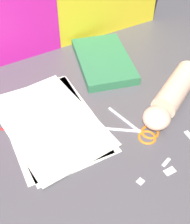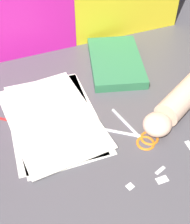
% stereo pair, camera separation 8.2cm
% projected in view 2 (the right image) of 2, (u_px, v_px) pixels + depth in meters
% --- Properties ---
extents(ground_plane, '(6.00, 6.00, 0.00)m').
position_uv_depth(ground_plane, '(100.00, 124.00, 0.87)').
color(ground_plane, '#4C494F').
extents(paper_stack, '(0.26, 0.38, 0.01)m').
position_uv_depth(paper_stack, '(53.00, 118.00, 0.89)').
color(paper_stack, white).
rests_on(paper_stack, ground_plane).
extents(book_closed, '(0.24, 0.31, 0.03)m').
position_uv_depth(book_closed, '(116.00, 62.00, 1.06)').
color(book_closed, '#2D7247').
rests_on(book_closed, ground_plane).
extents(scissors, '(0.16, 0.18, 0.01)m').
position_uv_depth(scissors, '(138.00, 135.00, 0.84)').
color(scissors, silver).
rests_on(scissors, ground_plane).
extents(hand_forearm, '(0.29, 0.20, 0.07)m').
position_uv_depth(hand_forearm, '(178.00, 103.00, 0.88)').
color(hand_forearm, beige).
rests_on(hand_forearm, ground_plane).
extents(paper_scrap_near, '(0.03, 0.02, 0.00)m').
position_uv_depth(paper_scrap_near, '(160.00, 170.00, 0.77)').
color(paper_scrap_near, white).
rests_on(paper_scrap_near, ground_plane).
extents(paper_scrap_mid, '(0.02, 0.02, 0.00)m').
position_uv_depth(paper_scrap_mid, '(130.00, 186.00, 0.73)').
color(paper_scrap_mid, white).
rests_on(paper_scrap_mid, ground_plane).
extents(paper_scrap_far, '(0.03, 0.02, 0.00)m').
position_uv_depth(paper_scrap_far, '(162.00, 180.00, 0.75)').
color(paper_scrap_far, white).
rests_on(paper_scrap_far, ground_plane).
extents(paper_scrap_side, '(0.02, 0.03, 0.00)m').
position_uv_depth(paper_scrap_side, '(190.00, 145.00, 0.82)').
color(paper_scrap_side, white).
rests_on(paper_scrap_side, ground_plane).
extents(pen, '(0.10, 0.08, 0.01)m').
position_uv_depth(pen, '(18.00, 122.00, 0.88)').
color(pen, red).
rests_on(pen, ground_plane).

